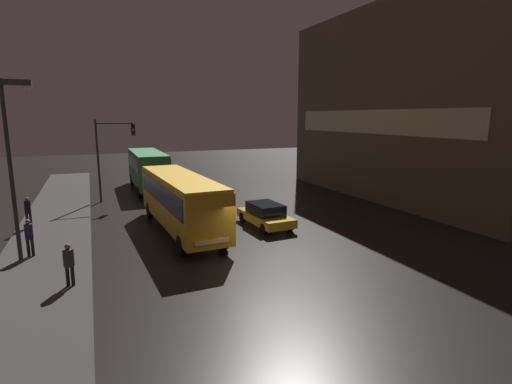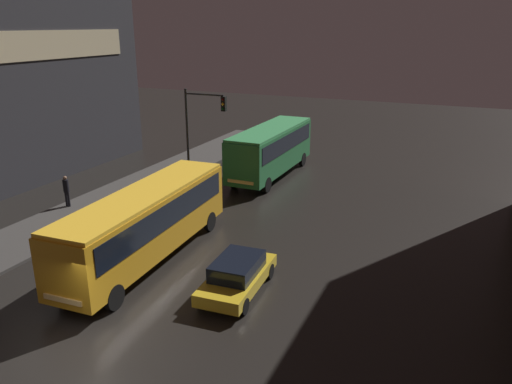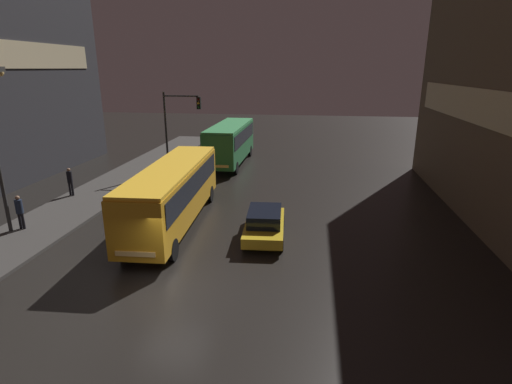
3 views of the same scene
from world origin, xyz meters
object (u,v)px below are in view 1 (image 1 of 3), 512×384
at_px(bus_far, 148,166).
at_px(traffic_light_main, 111,147).
at_px(pedestrian_far, 28,210).
at_px(street_lamp_sidewalk, 14,144).
at_px(pedestrian_near, 69,261).
at_px(pedestrian_mid, 29,235).
at_px(car_taxi, 265,215).
at_px(bus_near, 180,197).

xyz_separation_m(bus_far, traffic_light_main, (-3.22, -4.11, 2.14)).
relative_size(pedestrian_far, traffic_light_main, 0.29).
height_order(pedestrian_far, street_lamp_sidewalk, street_lamp_sidewalk).
xyz_separation_m(pedestrian_near, pedestrian_mid, (-1.84, 4.33, 0.04)).
bearing_deg(street_lamp_sidewalk, traffic_light_main, 70.47).
bearing_deg(pedestrian_mid, pedestrian_far, 21.55).
distance_m(car_taxi, traffic_light_main, 14.32).
relative_size(bus_near, street_lamp_sidewalk, 1.38).
relative_size(bus_far, car_taxi, 2.20).
bearing_deg(pedestrian_far, traffic_light_main, -145.90).
bearing_deg(pedestrian_mid, bus_near, -61.27).
bearing_deg(pedestrian_mid, street_lamp_sidewalk, 173.89).
xyz_separation_m(pedestrian_mid, street_lamp_sidewalk, (-0.14, -0.38, 4.21)).
height_order(bus_near, pedestrian_near, bus_near).
bearing_deg(pedestrian_far, bus_near, 137.24).
height_order(bus_near, pedestrian_mid, bus_near).
xyz_separation_m(pedestrian_near, pedestrian_far, (-2.55, 9.88, 0.05)).
distance_m(pedestrian_mid, street_lamp_sidewalk, 4.23).
relative_size(pedestrian_near, pedestrian_mid, 0.95).
relative_size(car_taxi, pedestrian_near, 2.64).
bearing_deg(car_taxi, pedestrian_far, -22.57).
bearing_deg(pedestrian_mid, car_taxi, -71.13).
height_order(bus_near, car_taxi, bus_near).
relative_size(car_taxi, pedestrian_far, 2.44).
xyz_separation_m(car_taxi, pedestrian_mid, (-12.42, -1.01, 0.46)).
bearing_deg(bus_far, car_taxi, 107.81).
xyz_separation_m(bus_far, pedestrian_near, (-5.74, -20.74, -0.97)).
distance_m(traffic_light_main, street_lamp_sidewalk, 13.51).
distance_m(bus_near, pedestrian_mid, 7.78).
relative_size(bus_near, pedestrian_mid, 6.22).
xyz_separation_m(traffic_light_main, street_lamp_sidewalk, (-4.50, -12.69, 1.14)).
xyz_separation_m(pedestrian_far, traffic_light_main, (5.07, 6.75, 3.05)).
height_order(traffic_light_main, street_lamp_sidewalk, street_lamp_sidewalk).
height_order(car_taxi, pedestrian_near, pedestrian_near).
relative_size(bus_near, pedestrian_near, 6.56).
bearing_deg(street_lamp_sidewalk, bus_far, 65.30).
relative_size(pedestrian_far, street_lamp_sidewalk, 0.23).
bearing_deg(pedestrian_far, car_taxi, 141.94).
xyz_separation_m(bus_near, car_taxi, (4.93, -0.93, -1.27)).
relative_size(pedestrian_near, traffic_light_main, 0.27).
bearing_deg(pedestrian_near, bus_far, -0.08).
relative_size(bus_far, pedestrian_far, 5.37).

